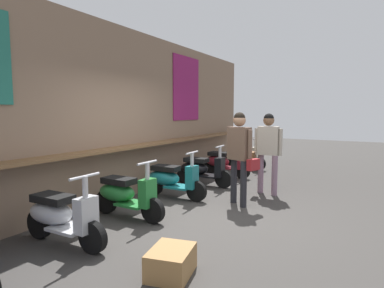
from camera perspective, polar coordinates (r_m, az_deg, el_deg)
The scene contains 11 objects.
ground_plane at distance 5.44m, azimuth 1.91°, elevation -12.79°, with size 32.62×32.62×0.00m, color #383533.
market_stall_facade at distance 6.36m, azimuth -14.35°, elevation 5.23°, with size 11.65×0.61×3.39m.
scooter_silver at distance 4.58m, azimuth -22.72°, elevation -11.74°, with size 0.46×1.40×0.97m.
scooter_green at distance 5.38m, azimuth -12.05°, elevation -8.80°, with size 0.46×1.40×0.97m.
scooter_teal at distance 6.42m, azimuth -3.83°, elevation -6.29°, with size 0.47×1.40×0.97m.
scooter_black at distance 7.48m, azimuth 1.60°, elevation -4.55°, with size 0.47×1.40×0.97m.
scooter_maroon at distance 8.57m, azimuth 5.56°, elevation -3.24°, with size 0.49×1.40×0.97m.
scooter_cream at distance 9.78m, azimuth 8.78°, elevation -2.16°, with size 0.46×1.40×0.97m.
shopper_with_handbag at distance 6.80m, azimuth 13.41°, elevation -0.20°, with size 0.30×0.67×1.70m.
shopper_browsing at distance 5.90m, azimuth 8.57°, elevation -0.80°, with size 0.39×0.68×1.73m.
merchandise_crate at distance 3.60m, azimuth -3.79°, elevation -20.42°, with size 0.53×0.43×0.29m, color olive.
Camera 1 is at (-4.54, -2.43, 1.73)m, focal length 29.64 mm.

